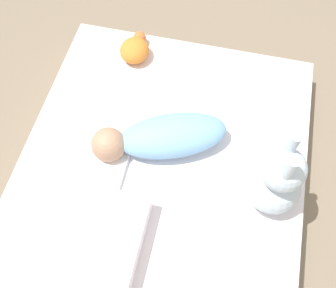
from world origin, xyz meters
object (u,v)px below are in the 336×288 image
(pillow, at_px, (78,247))
(turtle_plush, at_px, (135,49))
(bunny_plush, at_px, (276,181))
(swaddled_baby, at_px, (161,137))

(pillow, relative_size, turtle_plush, 2.24)
(pillow, distance_m, bunny_plush, 0.66)
(swaddled_baby, distance_m, bunny_plush, 0.43)
(bunny_plush, bearing_deg, swaddled_baby, 74.12)
(pillow, bearing_deg, turtle_plush, 2.71)
(swaddled_baby, xyz_separation_m, turtle_plush, (0.40, 0.21, -0.02))
(pillow, xyz_separation_m, turtle_plush, (0.83, 0.04, -0.00))
(pillow, height_order, turtle_plush, same)
(swaddled_baby, relative_size, bunny_plush, 1.38)
(turtle_plush, bearing_deg, swaddled_baby, -152.62)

